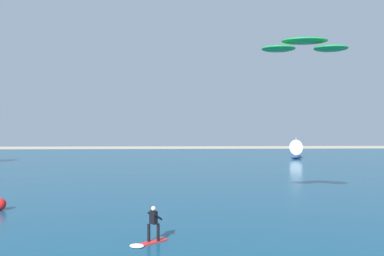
{
  "coord_description": "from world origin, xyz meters",
  "views": [
    {
      "loc": [
        -1.61,
        1.53,
        5.44
      ],
      "look_at": [
        -0.8,
        21.65,
        5.37
      ],
      "focal_mm": 36.65,
      "sensor_mm": 36.0,
      "label": 1
    }
  ],
  "objects_px": {
    "kite": "(305,45)",
    "marker_buoy": "(0,204)",
    "sailboat_center_horizon": "(298,149)",
    "kitesurfer": "(150,230)"
  },
  "relations": [
    {
      "from": "kite",
      "to": "marker_buoy",
      "type": "bearing_deg",
      "value": 175.63
    },
    {
      "from": "kite",
      "to": "sailboat_center_horizon",
      "type": "xyz_separation_m",
      "value": [
        12.34,
        40.62,
        -8.75
      ]
    },
    {
      "from": "kite",
      "to": "sailboat_center_horizon",
      "type": "relative_size",
      "value": 1.53
    },
    {
      "from": "kitesurfer",
      "to": "sailboat_center_horizon",
      "type": "bearing_deg",
      "value": 65.24
    },
    {
      "from": "kitesurfer",
      "to": "kite",
      "type": "distance_m",
      "value": 14.64
    },
    {
      "from": "kitesurfer",
      "to": "marker_buoy",
      "type": "relative_size",
      "value": 2.34
    },
    {
      "from": "marker_buoy",
      "to": "sailboat_center_horizon",
      "type": "bearing_deg",
      "value": 51.14
    },
    {
      "from": "kite",
      "to": "marker_buoy",
      "type": "xyz_separation_m",
      "value": [
        -19.2,
        1.47,
        -9.98
      ]
    },
    {
      "from": "marker_buoy",
      "to": "kite",
      "type": "bearing_deg",
      "value": -4.37
    },
    {
      "from": "kite",
      "to": "marker_buoy",
      "type": "height_order",
      "value": "kite"
    }
  ]
}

